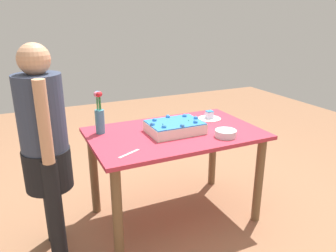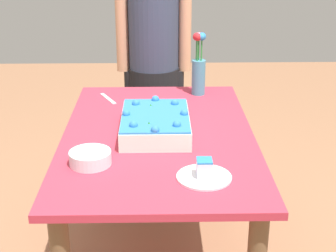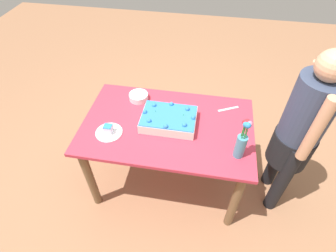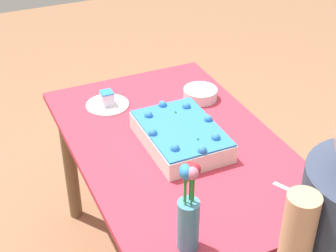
{
  "view_description": "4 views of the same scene",
  "coord_description": "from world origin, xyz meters",
  "px_view_note": "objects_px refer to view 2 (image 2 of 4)",
  "views": [
    {
      "loc": [
        1.08,
        2.18,
        1.65
      ],
      "look_at": [
        0.03,
        -0.07,
        0.8
      ],
      "focal_mm": 35.0,
      "sensor_mm": 36.0,
      "label": 1
    },
    {
      "loc": [
        -2.09,
        0.0,
        1.66
      ],
      "look_at": [
        -0.04,
        -0.04,
        0.82
      ],
      "focal_mm": 55.0,
      "sensor_mm": 36.0,
      "label": 2
    },
    {
      "loc": [
        0.25,
        -1.43,
        2.22
      ],
      "look_at": [
        0.01,
        -0.04,
        0.79
      ],
      "focal_mm": 28.0,
      "sensor_mm": 36.0,
      "label": 3
    },
    {
      "loc": [
        1.6,
        -0.77,
        2.02
      ],
      "look_at": [
        0.04,
        -0.06,
        0.9
      ],
      "focal_mm": 55.0,
      "sensor_mm": 36.0,
      "label": 4
    }
  ],
  "objects_px": {
    "fruit_bowl": "(91,158)",
    "person_standing": "(154,58)",
    "sheet_cake": "(156,123)",
    "flower_vase": "(199,68)",
    "serving_plate_with_slice": "(205,173)",
    "cake_knife": "(108,98)"
  },
  "relations": [
    {
      "from": "fruit_bowl",
      "to": "person_standing",
      "type": "relative_size",
      "value": 0.11
    },
    {
      "from": "sheet_cake",
      "to": "flower_vase",
      "type": "bearing_deg",
      "value": -23.35
    },
    {
      "from": "flower_vase",
      "to": "person_standing",
      "type": "relative_size",
      "value": 0.22
    },
    {
      "from": "serving_plate_with_slice",
      "to": "flower_vase",
      "type": "xyz_separation_m",
      "value": [
        0.96,
        -0.05,
        0.13
      ]
    },
    {
      "from": "sheet_cake",
      "to": "serving_plate_with_slice",
      "type": "height_order",
      "value": "sheet_cake"
    },
    {
      "from": "cake_knife",
      "to": "flower_vase",
      "type": "bearing_deg",
      "value": 71.87
    },
    {
      "from": "sheet_cake",
      "to": "fruit_bowl",
      "type": "bearing_deg",
      "value": 140.72
    },
    {
      "from": "sheet_cake",
      "to": "cake_knife",
      "type": "relative_size",
      "value": 2.29
    },
    {
      "from": "flower_vase",
      "to": "fruit_bowl",
      "type": "relative_size",
      "value": 2.05
    },
    {
      "from": "serving_plate_with_slice",
      "to": "flower_vase",
      "type": "height_order",
      "value": "flower_vase"
    },
    {
      "from": "sheet_cake",
      "to": "flower_vase",
      "type": "height_order",
      "value": "flower_vase"
    },
    {
      "from": "sheet_cake",
      "to": "fruit_bowl",
      "type": "relative_size",
      "value": 2.58
    },
    {
      "from": "cake_knife",
      "to": "person_standing",
      "type": "relative_size",
      "value": 0.12
    },
    {
      "from": "person_standing",
      "to": "cake_knife",
      "type": "bearing_deg",
      "value": -25.65
    },
    {
      "from": "cake_knife",
      "to": "fruit_bowl",
      "type": "xyz_separation_m",
      "value": [
        -0.77,
        0.0,
        0.02
      ]
    },
    {
      "from": "cake_knife",
      "to": "fruit_bowl",
      "type": "height_order",
      "value": "fruit_bowl"
    },
    {
      "from": "fruit_bowl",
      "to": "cake_knife",
      "type": "bearing_deg",
      "value": -0.0
    },
    {
      "from": "cake_knife",
      "to": "fruit_bowl",
      "type": "distance_m",
      "value": 0.77
    },
    {
      "from": "flower_vase",
      "to": "person_standing",
      "type": "height_order",
      "value": "person_standing"
    },
    {
      "from": "serving_plate_with_slice",
      "to": "fruit_bowl",
      "type": "distance_m",
      "value": 0.45
    },
    {
      "from": "sheet_cake",
      "to": "serving_plate_with_slice",
      "type": "xyz_separation_m",
      "value": [
        -0.43,
        -0.18,
        -0.03
      ]
    },
    {
      "from": "sheet_cake",
      "to": "person_standing",
      "type": "xyz_separation_m",
      "value": [
        0.96,
        0.01,
        0.04
      ]
    }
  ]
}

